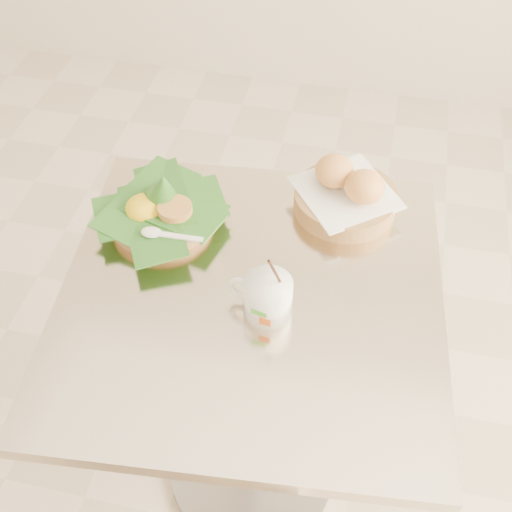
% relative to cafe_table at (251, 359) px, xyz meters
% --- Properties ---
extents(floor, '(3.60, 3.60, 0.00)m').
position_rel_cafe_table_xyz_m(floor, '(-0.19, 0.05, -0.53)').
color(floor, beige).
rests_on(floor, ground).
extents(cafe_table, '(0.76, 0.76, 0.75)m').
position_rel_cafe_table_xyz_m(cafe_table, '(0.00, 0.00, 0.00)').
color(cafe_table, gray).
rests_on(cafe_table, floor).
extents(rice_basket, '(0.26, 0.26, 0.13)m').
position_rel_cafe_table_xyz_m(rice_basket, '(-0.22, 0.15, 0.26)').
color(rice_basket, '#9D7843').
rests_on(rice_basket, cafe_table).
extents(bread_basket, '(0.25, 0.25, 0.11)m').
position_rel_cafe_table_xyz_m(bread_basket, '(0.14, 0.26, 0.26)').
color(bread_basket, '#9D7843').
rests_on(bread_basket, cafe_table).
extents(coffee_mug, '(0.12, 0.09, 0.15)m').
position_rel_cafe_table_xyz_m(coffee_mug, '(0.04, -0.03, 0.26)').
color(coffee_mug, white).
rests_on(coffee_mug, cafe_table).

